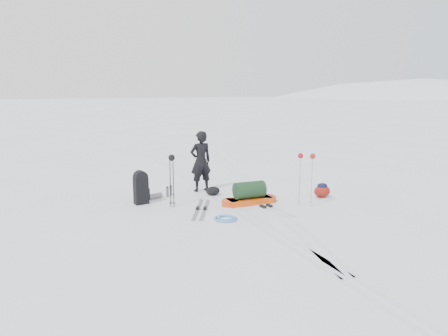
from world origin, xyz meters
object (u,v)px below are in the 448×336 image
(pulk_sled, at_px, (249,195))
(expedition_rucksack, at_px, (143,188))
(skier, at_px, (201,161))
(ski_poles_black, at_px, (172,164))

(pulk_sled, bearing_deg, expedition_rucksack, 156.43)
(pulk_sled, height_order, expedition_rucksack, expedition_rucksack)
(skier, bearing_deg, pulk_sled, 106.95)
(expedition_rucksack, relative_size, ski_poles_black, 0.65)
(pulk_sled, distance_m, expedition_rucksack, 2.84)
(expedition_rucksack, bearing_deg, pulk_sled, -32.16)
(expedition_rucksack, bearing_deg, skier, 11.64)
(skier, relative_size, ski_poles_black, 1.31)
(skier, bearing_deg, expedition_rucksack, 16.00)
(pulk_sled, xyz_separation_m, expedition_rucksack, (-2.67, 0.95, 0.19))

